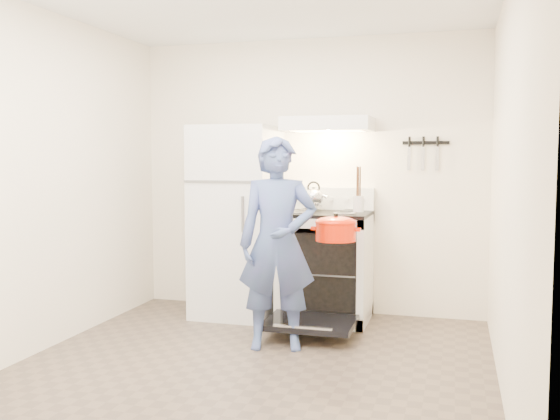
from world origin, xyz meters
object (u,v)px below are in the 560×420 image
object	(u,v)px
refrigerator	(237,221)
stove_body	(326,268)
tea_kettle	(314,196)
person	(278,243)
dutch_oven	(336,231)

from	to	relation	value
refrigerator	stove_body	world-z (taller)	refrigerator
tea_kettle	person	xyz separation A→B (m)	(-0.04, -1.01, -0.29)
dutch_oven	stove_body	bearing A→B (deg)	108.59
dutch_oven	person	bearing A→B (deg)	-141.32
tea_kettle	person	size ratio (longest dim) A/B	0.16
refrigerator	tea_kettle	distance (m)	0.73
refrigerator	dutch_oven	distance (m)	1.16
refrigerator	stove_body	distance (m)	0.90
refrigerator	person	bearing A→B (deg)	-54.09
refrigerator	tea_kettle	xyz separation A→B (m)	(0.67, 0.14, 0.23)
refrigerator	person	size ratio (longest dim) A/B	1.08
person	stove_body	bearing A→B (deg)	64.08
refrigerator	tea_kettle	size ratio (longest dim) A/B	6.56
refrigerator	dutch_oven	xyz separation A→B (m)	(1.01, -0.57, 0.00)
tea_kettle	person	distance (m)	1.05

